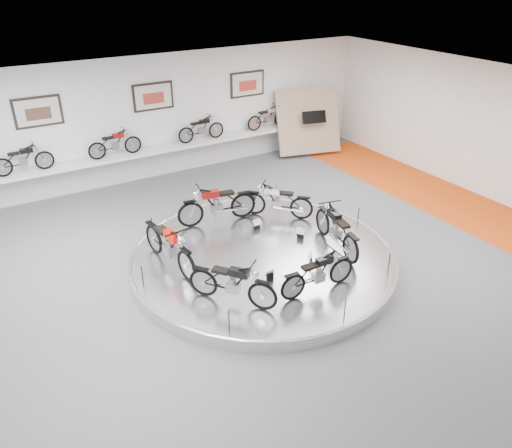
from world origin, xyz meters
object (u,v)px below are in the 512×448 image
bike_f (337,229)px  bike_c (169,245)px  bike_b (217,204)px  bike_a (278,200)px  bike_d (232,283)px  bike_e (318,273)px  display_platform (263,258)px  shelf (161,149)px

bike_f → bike_c: bearing=81.9°
bike_b → bike_f: bike_b is taller
bike_a → bike_c: (-3.49, -0.81, 0.07)m
bike_b → bike_d: bike_b is taller
bike_a → bike_b: bike_b is taller
bike_a → bike_d: size_ratio=1.00×
bike_e → bike_b: bearing=96.9°
display_platform → bike_c: bearing=163.2°
shelf → bike_d: (-1.57, -7.74, -0.21)m
display_platform → bike_b: bearing=95.1°
bike_a → bike_f: size_ratio=0.92×
bike_d → display_platform: bearing=93.0°
bike_e → bike_f: bike_f is taller
shelf → bike_e: size_ratio=7.05×
bike_b → bike_d: 3.63m
display_platform → shelf: 6.46m
display_platform → bike_f: bike_f is taller
bike_d → bike_a: bearing=95.9°
display_platform → shelf: bearing=90.0°
shelf → bike_d: bike_d is taller
bike_e → bike_f: size_ratio=0.87×
bike_c → display_platform: bearing=66.2°
bike_d → bike_f: (3.23, 0.64, 0.04)m
bike_a → bike_c: size_ratio=0.88×
shelf → bike_f: (1.67, -7.10, -0.17)m
bike_d → bike_f: bike_f is taller
bike_c → shelf: bearing=152.8°
shelf → bike_c: (-2.11, -5.76, -0.15)m
bike_b → bike_c: 2.37m
shelf → display_platform: bearing=-90.0°
shelf → bike_a: size_ratio=6.66×
bike_a → bike_e: bearing=114.8°
shelf → bike_c: 6.14m
bike_c → bike_a: bearing=96.0°
display_platform → bike_a: size_ratio=3.87×
bike_d → bike_e: size_ratio=1.06×
bike_d → bike_f: 3.30m
bike_a → bike_d: (-2.95, -2.78, 0.00)m
shelf → bike_e: 8.32m
display_platform → bike_f: size_ratio=3.55×
bike_e → bike_a: bearing=72.0°
bike_a → bike_d: bike_d is taller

